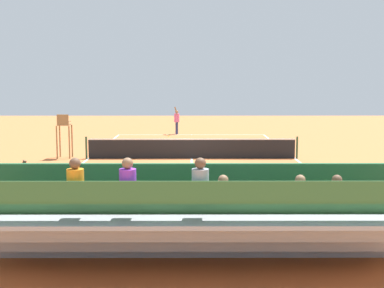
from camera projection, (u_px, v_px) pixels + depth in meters
ground_plane at (192, 158)px, 25.76m from camera, size 60.00×60.00×0.00m
court_line_markings at (192, 158)px, 25.80m from camera, size 10.10×22.20×0.01m
tennis_net at (192, 148)px, 25.70m from camera, size 10.30×0.10×1.07m
backdrop_wall at (193, 208)px, 11.74m from camera, size 18.00×0.16×2.00m
bleacher_stand at (195, 227)px, 10.38m from camera, size 9.06×2.40×2.48m
umpire_chair at (64, 131)px, 25.76m from camera, size 0.67×0.67×2.14m
courtside_bench at (269, 219)px, 12.53m from camera, size 1.80×0.40×0.93m
equipment_bag at (192, 236)px, 12.44m from camera, size 0.90×0.36×0.36m
tennis_player at (177, 120)px, 36.93m from camera, size 0.42×0.55×1.93m
tennis_racket at (168, 135)px, 36.68m from camera, size 0.53×0.49×0.03m
tennis_ball_near at (168, 136)px, 35.49m from camera, size 0.07×0.07×0.07m
line_judge at (19, 199)px, 12.52m from camera, size 0.39×0.54×1.93m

